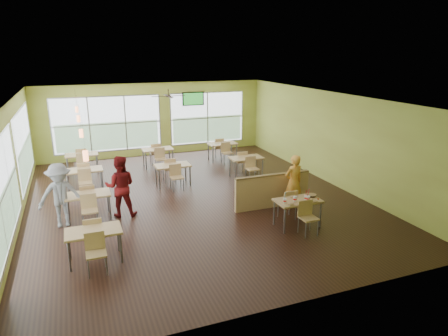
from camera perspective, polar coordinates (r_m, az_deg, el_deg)
The scene contains 20 objects.
room at distance 12.40m, azimuth -4.51°, elevation 2.60°, with size 12.00×12.04×3.20m.
window_bays at distance 14.97m, azimuth -17.71°, elevation 3.81°, with size 9.24×10.24×2.38m.
main_table at distance 10.84m, azimuth 10.49°, elevation -5.08°, with size 1.22×1.52×0.87m.
half_wall_divider at distance 12.06m, azimuth 6.91°, elevation -3.22°, with size 2.40×0.14×1.04m.
dining_tables at distance 14.03m, azimuth -10.53°, elevation -0.07°, with size 6.92×8.72×0.87m.
pendant_lights at distance 12.41m, azimuth -19.90°, elevation 5.72°, with size 0.11×7.31×0.86m.
ceiling_fan at distance 15.03m, azimuth -7.94°, elevation 10.16°, with size 1.25×1.25×0.29m.
tv_backwall at distance 18.32m, azimuth -4.43°, elevation 9.83°, with size 1.00×0.07×0.60m.
man_plaid at distance 11.94m, azimuth 9.90°, elevation -2.01°, with size 0.60×0.40×1.66m, color orange.
patron_maroon at distance 11.62m, azimuth -14.59°, elevation -2.55°, with size 0.86×0.67×1.77m, color #5E0E0F.
patron_grey at distance 11.44m, azimuth -22.34°, elevation -3.63°, with size 1.13×0.65×1.75m, color slate.
cup_blue at distance 10.51m, azimuth 8.69°, elevation -4.62°, with size 0.09×0.09×0.33m.
cup_yellow at distance 10.64m, azimuth 10.11°, elevation -4.36°, with size 0.10×0.10×0.38m.
cup_red_near at distance 10.81m, azimuth 11.60°, elevation -4.18°, with size 0.09×0.09×0.31m.
cup_red_far at distance 10.74m, azimuth 11.92°, elevation -4.27°, with size 0.10×0.10×0.37m.
food_basket at distance 11.10m, azimuth 12.42°, elevation -3.83°, with size 0.26×0.26×0.06m.
ketchup_cup at distance 10.95m, azimuth 13.30°, elevation -4.31°, with size 0.05×0.05×0.02m, color #AD3211.
wrapper_left at distance 10.43m, azimuth 9.52°, elevation -5.10°, with size 0.17×0.15×0.04m, color #A58250.
wrapper_mid at distance 10.94m, azimuth 9.87°, elevation -4.05°, with size 0.20×0.18×0.05m, color #A58250.
wrapper_right at distance 10.73m, azimuth 12.88°, elevation -4.67°, with size 0.16×0.14×0.04m, color #A58250.
Camera 1 is at (-3.37, -11.55, 4.58)m, focal length 32.00 mm.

